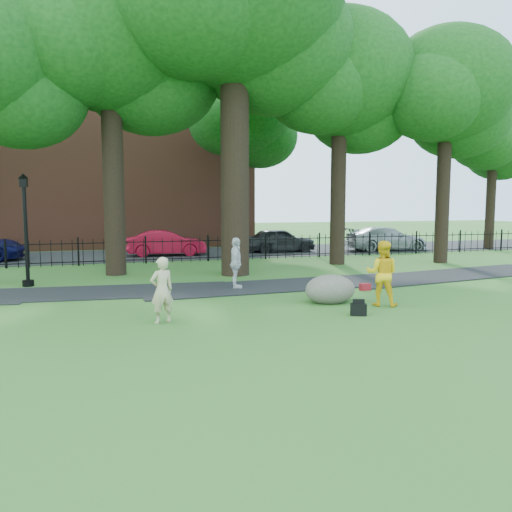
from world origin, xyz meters
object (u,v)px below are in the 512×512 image
object	(u,v)px
woman	(162,290)
big_tree	(237,9)
lamppost	(26,232)
man	(382,273)
boulder	(330,287)
red_sedan	(166,243)

from	to	relation	value
woman	big_tree	bearing A→B (deg)	-135.01
big_tree	lamppost	world-z (taller)	big_tree
big_tree	man	size ratio (longest dim) A/B	8.01
woman	lamppost	bearing A→B (deg)	-78.26
woman	boulder	bearing A→B (deg)	175.02
boulder	big_tree	bearing A→B (deg)	98.41
big_tree	woman	xyz separation A→B (m)	(-3.93, -7.34, -9.36)
woman	lamppost	size ratio (longest dim) A/B	0.41
lamppost	red_sedan	world-z (taller)	lamppost
man	boulder	size ratio (longest dim) A/B	1.22
red_sedan	woman	bearing A→B (deg)	176.80
big_tree	woman	distance (m)	12.53
big_tree	man	xyz separation A→B (m)	(2.08, -7.17, -9.25)
man	boulder	world-z (taller)	man
woman	lamppost	distance (m)	7.76
big_tree	woman	size ratio (longest dim) A/B	9.18
woman	man	size ratio (longest dim) A/B	0.87
man	lamppost	bearing A→B (deg)	1.94
boulder	man	bearing A→B (deg)	-36.47
big_tree	boulder	distance (m)	11.63
big_tree	lamppost	xyz separation A→B (m)	(-7.61, -0.59, -8.28)
big_tree	man	bearing A→B (deg)	-73.82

